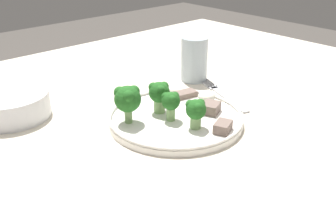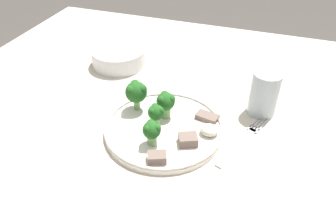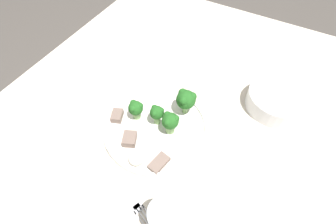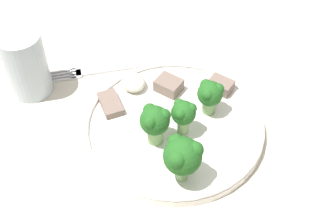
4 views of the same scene
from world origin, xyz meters
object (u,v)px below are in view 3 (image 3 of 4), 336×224
dinner_plate (155,128)px  cream_bowl (276,100)px  fork (125,192)px  drinking_glass (166,223)px

dinner_plate → cream_bowl: bearing=132.7°
fork → drinking_glass: (0.02, 0.11, 0.04)m
dinner_plate → cream_bowl: 0.33m
cream_bowl → drinking_glass: (0.41, -0.10, 0.02)m
cream_bowl → drinking_glass: 0.43m
dinner_plate → cream_bowl: cream_bowl is taller
cream_bowl → drinking_glass: size_ratio=1.45×
dinner_plate → drinking_glass: size_ratio=2.43×
fork → cream_bowl: bearing=151.2°
dinner_plate → cream_bowl: (-0.22, 0.24, 0.01)m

